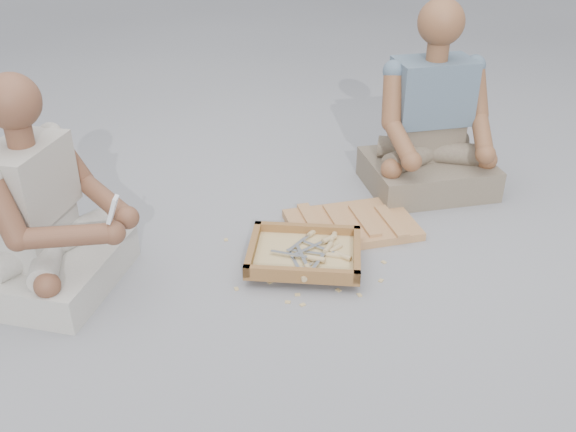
{
  "coord_description": "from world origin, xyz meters",
  "views": [
    {
      "loc": [
        0.08,
        -1.77,
        1.44
      ],
      "look_at": [
        -0.02,
        0.23,
        0.3
      ],
      "focal_mm": 40.0,
      "sensor_mm": 36.0,
      "label": 1
    }
  ],
  "objects_px": {
    "tool_tray": "(304,254)",
    "craftsman": "(46,220)",
    "companion": "(431,130)",
    "carved_panel": "(352,225)"
  },
  "relations": [
    {
      "from": "craftsman",
      "to": "companion",
      "type": "bearing_deg",
      "value": 131.23
    },
    {
      "from": "carved_panel",
      "to": "companion",
      "type": "relative_size",
      "value": 0.6
    },
    {
      "from": "tool_tray",
      "to": "craftsman",
      "type": "bearing_deg",
      "value": -169.72
    },
    {
      "from": "tool_tray",
      "to": "craftsman",
      "type": "distance_m",
      "value": 0.97
    },
    {
      "from": "tool_tray",
      "to": "craftsman",
      "type": "relative_size",
      "value": 0.55
    },
    {
      "from": "craftsman",
      "to": "companion",
      "type": "distance_m",
      "value": 1.75
    },
    {
      "from": "tool_tray",
      "to": "carved_panel",
      "type": "bearing_deg",
      "value": 56.31
    },
    {
      "from": "craftsman",
      "to": "tool_tray",
      "type": "bearing_deg",
      "value": 110.79
    },
    {
      "from": "tool_tray",
      "to": "companion",
      "type": "bearing_deg",
      "value": 51.61
    },
    {
      "from": "tool_tray",
      "to": "companion",
      "type": "relative_size",
      "value": 0.51
    }
  ]
}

